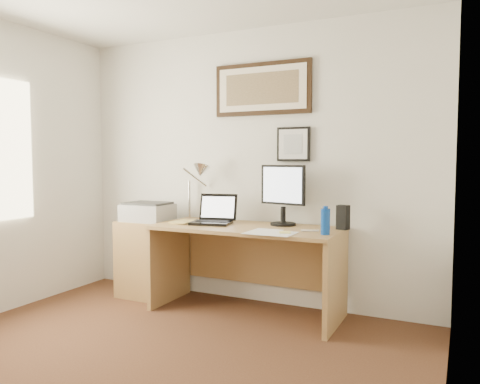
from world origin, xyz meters
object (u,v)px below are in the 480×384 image
Objects in this scene: side_cabinet at (147,258)px; printer at (148,212)px; laptop at (214,217)px; water_bottle at (325,222)px; book at (175,221)px; desk at (250,252)px; lcd_monitor at (283,192)px.

printer is (0.01, -0.00, 0.45)m from side_cabinet.
side_cabinet is 0.87m from laptop.
water_bottle reaches higher than side_cabinet.
laptop reaches higher than water_bottle.
desk is at bearing 11.06° from book.
laptop is at bearing 171.05° from water_bottle.
water_bottle reaches higher than book.
desk is at bearing 9.96° from laptop.
side_cabinet is 0.56m from book.
water_bottle is 0.84× the size of book.
lcd_monitor is at bearing 15.30° from laptop.
lcd_monitor is at bearing 6.21° from printer.
water_bottle is 0.52× the size of laptop.
side_cabinet is 1.66× the size of printer.
water_bottle is 1.79m from printer.
lcd_monitor reaches higher than side_cabinet.
desk is 0.44m from laptop.
side_cabinet is 3.12× the size of book.
laptop reaches higher than side_cabinet.
lcd_monitor is (1.33, 0.14, 0.68)m from side_cabinet.
water_bottle is 0.38× the size of lcd_monitor.
lcd_monitor is (0.59, 0.16, 0.23)m from laptop.
printer reaches higher than book.
lcd_monitor is at bearing 144.85° from water_bottle.
book is at bearing -13.95° from printer.
printer is (-0.38, 0.09, 0.06)m from book.
laptop is 0.73m from printer.
laptop is at bearing -1.70° from side_cabinet.
lcd_monitor is at bearing 21.60° from desk.
laptop is 0.65m from lcd_monitor.
water_bottle is at bearing -35.15° from lcd_monitor.
lcd_monitor is (0.94, 0.24, 0.28)m from book.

